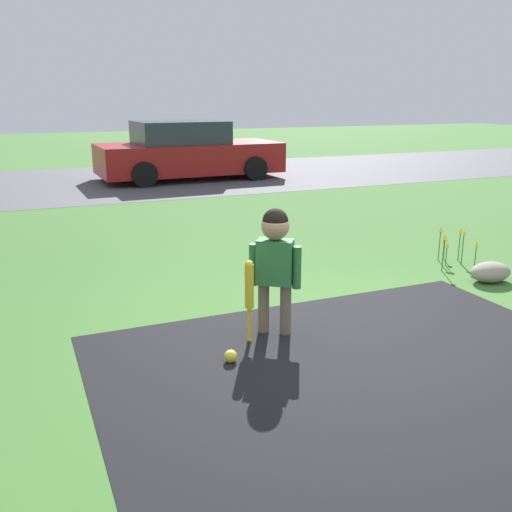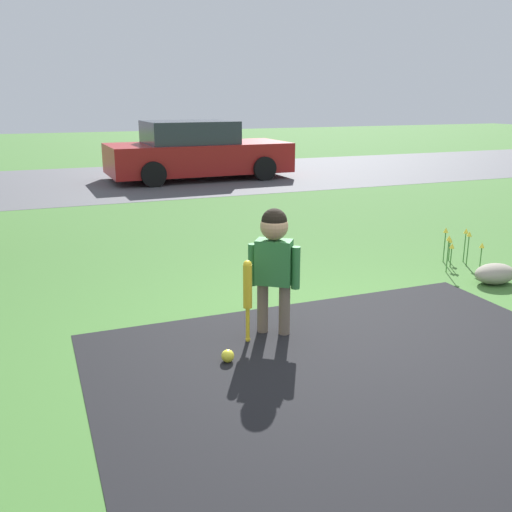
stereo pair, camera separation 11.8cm
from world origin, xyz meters
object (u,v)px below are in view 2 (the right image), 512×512
at_px(sports_ball, 228,356).
at_px(child, 274,254).
at_px(parked_car, 196,152).
at_px(baseball_bat, 248,290).

bearing_deg(sports_ball, child, 35.28).
height_order(sports_ball, parked_car, parked_car).
bearing_deg(parked_car, sports_ball, -105.83).
bearing_deg(baseball_bat, child, 18.01).
height_order(child, parked_car, parked_car).
relative_size(baseball_bat, parked_car, 0.16).
distance_m(baseball_bat, parked_car, 9.71).
bearing_deg(child, sports_ball, -108.65).
bearing_deg(parked_car, baseball_bat, -104.70).
xyz_separation_m(baseball_bat, parked_car, (2.25, 9.44, 0.19)).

